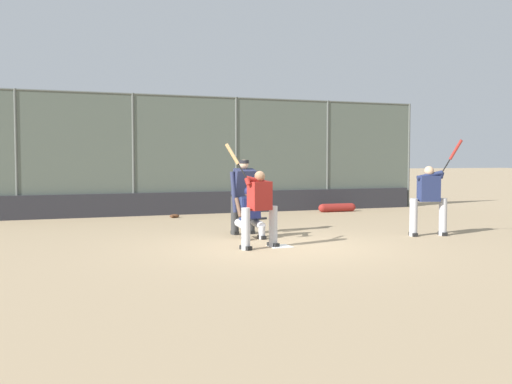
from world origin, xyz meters
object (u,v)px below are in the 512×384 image
(batter_on_deck, at_px, (429,198))
(umpire_home, at_px, (244,194))
(spare_bat_near_backstop, at_px, (258,219))
(equipment_bag_dugout_side, at_px, (337,208))
(catcher_behind_plate, at_px, (251,212))
(fielding_glove_on_dirt, at_px, (174,216))
(batter_at_plate, at_px, (259,206))

(batter_on_deck, bearing_deg, umpire_home, 167.05)
(spare_bat_near_backstop, bearing_deg, equipment_bag_dugout_side, 8.97)
(catcher_behind_plate, relative_size, fielding_glove_on_dirt, 3.89)
(batter_at_plate, relative_size, fielding_glove_on_dirt, 6.97)
(batter_on_deck, distance_m, equipment_bag_dugout_side, 6.36)
(fielding_glove_on_dirt, bearing_deg, umpire_home, 98.17)
(catcher_behind_plate, bearing_deg, equipment_bag_dugout_side, -138.44)
(catcher_behind_plate, distance_m, umpire_home, 0.88)
(batter_at_plate, bearing_deg, spare_bat_near_backstop, -127.28)
(catcher_behind_plate, xyz_separation_m, fielding_glove_on_dirt, (0.51, -5.20, -0.54))
(umpire_home, bearing_deg, spare_bat_near_backstop, -119.93)
(catcher_behind_plate, height_order, spare_bat_near_backstop, catcher_behind_plate)
(umpire_home, relative_size, fielding_glove_on_dirt, 5.88)
(catcher_behind_plate, relative_size, umpire_home, 0.66)
(batter_on_deck, xyz_separation_m, spare_bat_near_backstop, (2.38, -4.72, -0.84))
(batter_at_plate, height_order, catcher_behind_plate, batter_at_plate)
(batter_at_plate, height_order, fielding_glove_on_dirt, batter_at_plate)
(catcher_behind_plate, bearing_deg, batter_on_deck, 161.36)
(catcher_behind_plate, distance_m, spare_bat_near_backstop, 4.11)
(catcher_behind_plate, xyz_separation_m, equipment_bag_dugout_side, (-5.00, -5.26, -0.46))
(catcher_behind_plate, relative_size, batter_on_deck, 0.52)
(spare_bat_near_backstop, bearing_deg, batter_at_plate, -125.70)
(umpire_home, xyz_separation_m, spare_bat_near_backstop, (-1.49, -2.95, -0.90))
(catcher_behind_plate, bearing_deg, fielding_glove_on_dirt, -89.21)
(catcher_behind_plate, bearing_deg, batter_at_plate, 71.59)
(batter_on_deck, height_order, spare_bat_near_backstop, batter_on_deck)
(batter_on_deck, bearing_deg, fielding_glove_on_dirt, 137.75)
(batter_at_plate, xyz_separation_m, fielding_glove_on_dirt, (0.18, -6.58, -0.78))
(batter_on_deck, distance_m, fielding_glove_on_dirt, 7.69)
(batter_at_plate, height_order, equipment_bag_dugout_side, batter_at_plate)
(umpire_home, xyz_separation_m, batter_on_deck, (-3.86, 1.77, -0.07))
(fielding_glove_on_dirt, bearing_deg, batter_at_plate, 91.59)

